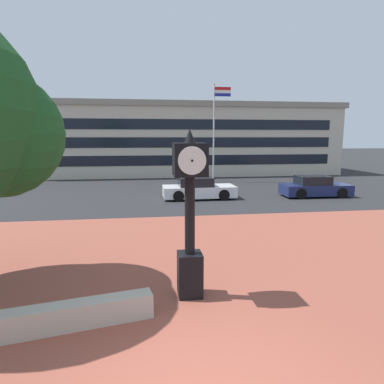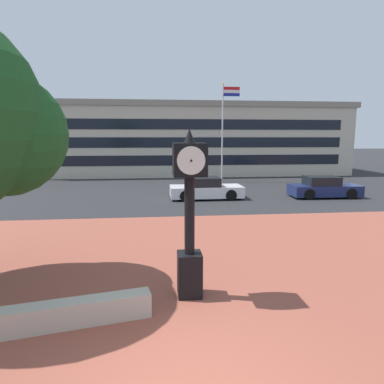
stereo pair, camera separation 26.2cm
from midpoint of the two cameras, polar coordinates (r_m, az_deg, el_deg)
name	(u,v)px [view 1 (the left image)]	position (r m, az deg, el deg)	size (l,w,h in m)	color
plaza_brick_paving	(177,290)	(8.52, -3.37, -16.06)	(44.00, 15.33, 0.01)	brown
planter_wall	(69,316)	(7.36, -20.83, -18.83)	(3.20, 0.40, 0.50)	#ADA393
street_clock	(190,210)	(7.62, -1.36, -3.10)	(0.72, 0.84, 3.81)	black
car_street_near	(315,187)	(22.33, 19.51, 0.75)	(4.18, 1.92, 1.28)	navy
car_street_mid	(198,189)	(20.31, 0.67, 0.49)	(4.29, 1.91, 1.28)	silver
flagpole_primary	(215,126)	(27.86, 3.62, 10.88)	(1.42, 0.14, 7.83)	silver
civic_building	(180,139)	(37.83, -2.16, 8.84)	(30.21, 14.62, 6.83)	beige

